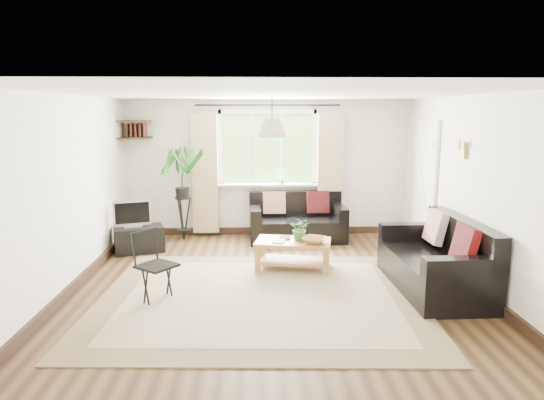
{
  "coord_description": "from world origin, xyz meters",
  "views": [
    {
      "loc": [
        -0.21,
        -5.83,
        2.19
      ],
      "look_at": [
        0.0,
        0.4,
        1.05
      ],
      "focal_mm": 32.0,
      "sensor_mm": 36.0,
      "label": 1
    }
  ],
  "objects_px": {
    "coffee_table": "(293,255)",
    "palm_stand": "(183,194)",
    "folding_chair": "(157,267)",
    "sofa_back": "(297,218)",
    "sofa_right": "(434,257)",
    "tv_stand": "(139,239)"
  },
  "relations": [
    {
      "from": "coffee_table",
      "to": "palm_stand",
      "type": "xyz_separation_m",
      "value": [
        -1.77,
        1.69,
        0.59
      ]
    },
    {
      "from": "folding_chair",
      "to": "sofa_back",
      "type": "bearing_deg",
      "value": 2.85
    },
    {
      "from": "sofa_back",
      "to": "coffee_table",
      "type": "bearing_deg",
      "value": -99.09
    },
    {
      "from": "sofa_right",
      "to": "palm_stand",
      "type": "xyz_separation_m",
      "value": [
        -3.46,
        2.51,
        0.38
      ]
    },
    {
      "from": "sofa_right",
      "to": "sofa_back",
      "type": "bearing_deg",
      "value": -150.13
    },
    {
      "from": "palm_stand",
      "to": "sofa_right",
      "type": "bearing_deg",
      "value": -36.01
    },
    {
      "from": "sofa_right",
      "to": "folding_chair",
      "type": "height_order",
      "value": "sofa_right"
    },
    {
      "from": "coffee_table",
      "to": "palm_stand",
      "type": "relative_size",
      "value": 0.64
    },
    {
      "from": "sofa_back",
      "to": "coffee_table",
      "type": "distance_m",
      "value": 1.62
    },
    {
      "from": "coffee_table",
      "to": "palm_stand",
      "type": "height_order",
      "value": "palm_stand"
    },
    {
      "from": "sofa_right",
      "to": "coffee_table",
      "type": "height_order",
      "value": "sofa_right"
    },
    {
      "from": "palm_stand",
      "to": "folding_chair",
      "type": "distance_m",
      "value": 2.8
    },
    {
      "from": "folding_chair",
      "to": "coffee_table",
      "type": "bearing_deg",
      "value": -19.34
    },
    {
      "from": "palm_stand",
      "to": "folding_chair",
      "type": "relative_size",
      "value": 1.96
    },
    {
      "from": "tv_stand",
      "to": "palm_stand",
      "type": "height_order",
      "value": "palm_stand"
    },
    {
      "from": "sofa_back",
      "to": "tv_stand",
      "type": "xyz_separation_m",
      "value": [
        -2.56,
        -0.63,
        -0.18
      ]
    },
    {
      "from": "sofa_back",
      "to": "folding_chair",
      "type": "height_order",
      "value": "folding_chair"
    },
    {
      "from": "sofa_right",
      "to": "palm_stand",
      "type": "height_order",
      "value": "palm_stand"
    },
    {
      "from": "sofa_right",
      "to": "tv_stand",
      "type": "height_order",
      "value": "sofa_right"
    },
    {
      "from": "tv_stand",
      "to": "sofa_right",
      "type": "bearing_deg",
      "value": -42.88
    },
    {
      "from": "sofa_right",
      "to": "coffee_table",
      "type": "xyz_separation_m",
      "value": [
        -1.69,
        0.82,
        -0.21
      ]
    },
    {
      "from": "coffee_table",
      "to": "sofa_right",
      "type": "bearing_deg",
      "value": -25.96
    }
  ]
}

